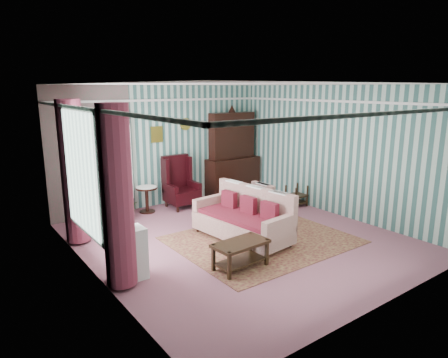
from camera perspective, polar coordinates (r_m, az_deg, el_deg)
floor at (r=7.77m, az=2.28°, el=-8.53°), size 6.00×6.00×0.00m
room_shell at (r=7.06m, az=-2.42°, el=6.12°), size 5.53×6.02×2.91m
bookcase at (r=9.22m, az=-15.46°, el=1.71°), size 0.80×0.28×2.24m
dresser_hutch at (r=10.67m, az=1.28°, el=3.99°), size 1.50×0.56×2.36m
wingback_left at (r=8.89m, az=-15.87°, el=-2.00°), size 0.76×0.80×1.25m
wingback_right at (r=9.61m, az=-6.07°, el=-0.47°), size 0.76×0.80×1.25m
seated_woman at (r=8.90m, az=-15.86°, el=-2.22°), size 0.44×0.40×1.18m
round_side_table at (r=9.44m, az=-10.95°, el=-2.92°), size 0.50×0.50×0.60m
nest_table at (r=9.91m, az=10.31°, el=-2.31°), size 0.45×0.38×0.54m
plant_stand at (r=6.25m, az=-13.70°, el=-10.46°), size 0.55×0.35×0.80m
rug at (r=7.73m, az=5.44°, el=-8.64°), size 3.20×2.60×0.01m
sofa at (r=7.56m, az=2.57°, el=-4.57°), size 1.11×2.08×1.14m
floral_armchair at (r=8.36m, az=4.19°, el=-3.61°), size 0.87×0.72×0.93m
coffee_table at (r=6.50m, az=2.37°, el=-10.82°), size 0.94×0.54×0.45m
potted_plant_a at (r=5.88m, az=-14.38°, el=-5.45°), size 0.52×0.49×0.46m
potted_plant_b at (r=6.17m, az=-13.89°, el=-4.59°), size 0.25×0.21×0.45m
potted_plant_c at (r=6.11m, az=-15.21°, el=-5.33°), size 0.23×0.23×0.35m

